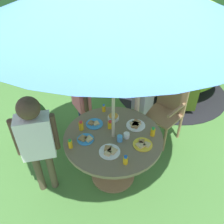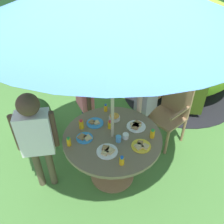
{
  "view_description": "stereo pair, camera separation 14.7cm",
  "coord_description": "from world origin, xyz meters",
  "px_view_note": "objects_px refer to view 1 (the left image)",
  "views": [
    {
      "loc": [
        0.29,
        -1.93,
        2.56
      ],
      "look_at": [
        -0.03,
        0.12,
        0.96
      ],
      "focal_mm": 37.47,
      "sensor_mm": 36.0,
      "label": 1
    },
    {
      "loc": [
        0.43,
        -1.91,
        2.56
      ],
      "look_at": [
        -0.03,
        0.12,
        0.96
      ],
      "focal_mm": 37.47,
      "sensor_mm": 36.0,
      "label": 2
    }
  ],
  "objects_px": {
    "dome_tent": "(177,50)",
    "child_in_grey_shirt": "(144,94)",
    "wooden_chair": "(167,106)",
    "child_in_white_shirt": "(36,137)",
    "juice_bottle_near_right": "(153,132)",
    "juice_bottle_spot_a": "(70,144)",
    "plate_back_edge": "(110,151)",
    "potted_plant": "(32,119)",
    "plate_far_left": "(143,144)",
    "juice_bottle_near_left": "(81,126)",
    "plate_far_right": "(86,139)",
    "juice_bottle_mid_right": "(125,160)",
    "juice_bottle_front_edge": "(104,108)",
    "garden_table": "(113,146)",
    "cup_far": "(120,138)",
    "plate_center_back": "(94,124)",
    "child_in_pink_shirt": "(81,94)",
    "snack_bowl": "(113,117)",
    "juice_bottle_center_front": "(110,125)",
    "plate_mid_left": "(136,125)",
    "cup_near": "(126,136)"
  },
  "relations": [
    {
      "from": "plate_far_left",
      "to": "juice_bottle_spot_a",
      "type": "relative_size",
      "value": 1.9
    },
    {
      "from": "plate_far_left",
      "to": "juice_bottle_spot_a",
      "type": "xyz_separation_m",
      "value": [
        -0.77,
        -0.15,
        0.04
      ]
    },
    {
      "from": "plate_back_edge",
      "to": "cup_far",
      "type": "bearing_deg",
      "value": 65.84
    },
    {
      "from": "plate_back_edge",
      "to": "juice_bottle_center_front",
      "type": "xyz_separation_m",
      "value": [
        -0.06,
        0.38,
        0.04
      ]
    },
    {
      "from": "plate_far_left",
      "to": "juice_bottle_spot_a",
      "type": "height_order",
      "value": "juice_bottle_spot_a"
    },
    {
      "from": "child_in_white_shirt",
      "to": "plate_far_left",
      "type": "height_order",
      "value": "child_in_white_shirt"
    },
    {
      "from": "child_in_pink_shirt",
      "to": "snack_bowl",
      "type": "xyz_separation_m",
      "value": [
        0.52,
        -0.4,
        -0.03
      ]
    },
    {
      "from": "juice_bottle_near_left",
      "to": "wooden_chair",
      "type": "bearing_deg",
      "value": 39.5
    },
    {
      "from": "child_in_grey_shirt",
      "to": "juice_bottle_near_left",
      "type": "height_order",
      "value": "child_in_grey_shirt"
    },
    {
      "from": "child_in_grey_shirt",
      "to": "plate_far_left",
      "type": "distance_m",
      "value": 0.84
    },
    {
      "from": "dome_tent",
      "to": "juice_bottle_front_edge",
      "type": "xyz_separation_m",
      "value": [
        -1.02,
        -1.8,
        -0.12
      ]
    },
    {
      "from": "child_in_white_shirt",
      "to": "plate_mid_left",
      "type": "distance_m",
      "value": 1.15
    },
    {
      "from": "child_in_white_shirt",
      "to": "snack_bowl",
      "type": "relative_size",
      "value": 9.73
    },
    {
      "from": "garden_table",
      "to": "juice_bottle_center_front",
      "type": "height_order",
      "value": "juice_bottle_center_front"
    },
    {
      "from": "child_in_white_shirt",
      "to": "juice_bottle_mid_right",
      "type": "bearing_deg",
      "value": -25.75
    },
    {
      "from": "garden_table",
      "to": "juice_bottle_spot_a",
      "type": "height_order",
      "value": "juice_bottle_spot_a"
    },
    {
      "from": "child_in_grey_shirt",
      "to": "child_in_pink_shirt",
      "type": "height_order",
      "value": "child_in_grey_shirt"
    },
    {
      "from": "juice_bottle_center_front",
      "to": "plate_center_back",
      "type": "bearing_deg",
      "value": 170.33
    },
    {
      "from": "juice_bottle_mid_right",
      "to": "juice_bottle_front_edge",
      "type": "distance_m",
      "value": 0.9
    },
    {
      "from": "child_in_white_shirt",
      "to": "child_in_pink_shirt",
      "type": "bearing_deg",
      "value": 57.14
    },
    {
      "from": "plate_mid_left",
      "to": "juice_bottle_mid_right",
      "type": "bearing_deg",
      "value": -95.53
    },
    {
      "from": "dome_tent",
      "to": "child_in_grey_shirt",
      "type": "distance_m",
      "value": 1.6
    },
    {
      "from": "plate_mid_left",
      "to": "cup_far",
      "type": "bearing_deg",
      "value": -118.39
    },
    {
      "from": "juice_bottle_near_right",
      "to": "juice_bottle_spot_a",
      "type": "height_order",
      "value": "juice_bottle_near_right"
    },
    {
      "from": "snack_bowl",
      "to": "juice_bottle_mid_right",
      "type": "distance_m",
      "value": 0.71
    },
    {
      "from": "plate_back_edge",
      "to": "potted_plant",
      "type": "bearing_deg",
      "value": 149.12
    },
    {
      "from": "plate_far_left",
      "to": "cup_far",
      "type": "relative_size",
      "value": 2.97
    },
    {
      "from": "plate_back_edge",
      "to": "juice_bottle_near_right",
      "type": "relative_size",
      "value": 1.99
    },
    {
      "from": "garden_table",
      "to": "plate_far_left",
      "type": "bearing_deg",
      "value": -15.23
    },
    {
      "from": "child_in_pink_shirt",
      "to": "snack_bowl",
      "type": "height_order",
      "value": "child_in_pink_shirt"
    },
    {
      "from": "wooden_chair",
      "to": "garden_table",
      "type": "bearing_deg",
      "value": -90.0
    },
    {
      "from": "potted_plant",
      "to": "child_in_grey_shirt",
      "type": "height_order",
      "value": "child_in_grey_shirt"
    },
    {
      "from": "juice_bottle_near_left",
      "to": "juice_bottle_center_front",
      "type": "bearing_deg",
      "value": 13.79
    },
    {
      "from": "plate_far_left",
      "to": "juice_bottle_near_left",
      "type": "relative_size",
      "value": 1.76
    },
    {
      "from": "juice_bottle_near_right",
      "to": "juice_bottle_front_edge",
      "type": "xyz_separation_m",
      "value": [
        -0.64,
        0.36,
        -0.01
      ]
    },
    {
      "from": "plate_far_right",
      "to": "juice_bottle_front_edge",
      "type": "bearing_deg",
      "value": 79.2
    },
    {
      "from": "dome_tent",
      "to": "juice_bottle_front_edge",
      "type": "bearing_deg",
      "value": -125.89
    },
    {
      "from": "snack_bowl",
      "to": "juice_bottle_near_left",
      "type": "distance_m",
      "value": 0.43
    },
    {
      "from": "potted_plant",
      "to": "snack_bowl",
      "type": "height_order",
      "value": "snack_bowl"
    },
    {
      "from": "juice_bottle_near_right",
      "to": "juice_bottle_spot_a",
      "type": "bearing_deg",
      "value": -159.29
    },
    {
      "from": "wooden_chair",
      "to": "cup_near",
      "type": "xyz_separation_m",
      "value": [
        -0.5,
        -0.92,
        0.18
      ]
    },
    {
      "from": "juice_bottle_near_left",
      "to": "juice_bottle_near_right",
      "type": "distance_m",
      "value": 0.83
    },
    {
      "from": "wooden_chair",
      "to": "child_in_white_shirt",
      "type": "relative_size",
      "value": 0.76
    },
    {
      "from": "wooden_chair",
      "to": "plate_back_edge",
      "type": "height_order",
      "value": "wooden_chair"
    },
    {
      "from": "garden_table",
      "to": "child_in_pink_shirt",
      "type": "relative_size",
      "value": 0.94
    },
    {
      "from": "plate_far_right",
      "to": "juice_bottle_near_right",
      "type": "bearing_deg",
      "value": 14.47
    },
    {
      "from": "cup_far",
      "to": "dome_tent",
      "type": "bearing_deg",
      "value": 72.08
    },
    {
      "from": "plate_far_right",
      "to": "plate_center_back",
      "type": "xyz_separation_m",
      "value": [
        0.04,
        0.28,
        -0.0
      ]
    },
    {
      "from": "plate_far_right",
      "to": "juice_bottle_center_front",
      "type": "xyz_separation_m",
      "value": [
        0.24,
        0.24,
        0.04
      ]
    },
    {
      "from": "juice_bottle_spot_a",
      "to": "cup_far",
      "type": "bearing_deg",
      "value": 19.51
    }
  ]
}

